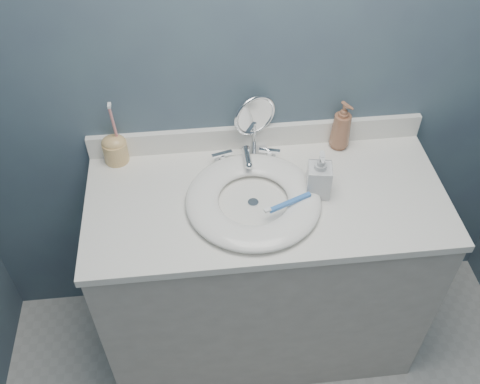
{
  "coord_description": "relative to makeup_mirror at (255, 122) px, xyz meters",
  "views": [
    {
      "loc": [
        -0.23,
        -0.26,
        2.18
      ],
      "look_at": [
        -0.09,
        0.94,
        0.94
      ],
      "focal_mm": 40.0,
      "sensor_mm": 36.0,
      "label": 1
    }
  ],
  "objects": [
    {
      "name": "faucet",
      "position": [
        -0.04,
        -0.07,
        -0.1
      ],
      "size": [
        0.25,
        0.13,
        0.07
      ],
      "color": "silver",
      "rests_on": "countertop"
    },
    {
      "name": "basin",
      "position": [
        -0.04,
        -0.27,
        -0.11
      ],
      "size": [
        0.45,
        0.45,
        0.04
      ],
      "primitive_type": null,
      "color": "white",
      "rests_on": "countertop"
    },
    {
      "name": "toothbrush_lying",
      "position": [
        0.07,
        -0.32,
        -0.09
      ],
      "size": [
        0.17,
        0.08,
        0.02
      ],
      "rotation": [
        0.0,
        0.0,
        0.4
      ],
      "color": "#3873C7",
      "rests_on": "basin"
    },
    {
      "name": "drain",
      "position": [
        -0.04,
        -0.27,
        -0.13
      ],
      "size": [
        0.04,
        0.04,
        0.01
      ],
      "primitive_type": "cylinder",
      "color": "silver",
      "rests_on": "countertop"
    },
    {
      "name": "backsplash",
      "position": [
        0.01,
        0.02,
        -0.09
      ],
      "size": [
        1.22,
        0.02,
        0.09
      ],
      "primitive_type": "cube",
      "color": "white",
      "rests_on": "countertop"
    },
    {
      "name": "toothbrush_holder",
      "position": [
        -0.5,
        -0.0,
        -0.07
      ],
      "size": [
        0.09,
        0.09,
        0.25
      ],
      "rotation": [
        0.0,
        0.0,
        -0.23
      ],
      "color": "tan",
      "rests_on": "countertop"
    },
    {
      "name": "countertop",
      "position": [
        0.01,
        -0.24,
        -0.15
      ],
      "size": [
        1.22,
        0.57,
        0.03
      ],
      "primitive_type": "cube",
      "color": "white",
      "rests_on": "vanity_cabinet"
    },
    {
      "name": "soap_bottle_clear",
      "position": [
        0.18,
        -0.24,
        -0.04
      ],
      "size": [
        0.09,
        0.09,
        0.17
      ],
      "primitive_type": "imported",
      "rotation": [
        0.0,
        0.0,
        -0.17
      ],
      "color": "silver",
      "rests_on": "countertop"
    },
    {
      "name": "soap_bottle_amber",
      "position": [
        0.31,
        -0.01,
        -0.03
      ],
      "size": [
        0.1,
        0.1,
        0.19
      ],
      "primitive_type": "imported",
      "rotation": [
        0.0,
        0.0,
        0.52
      ],
      "color": "#8F5B40",
      "rests_on": "countertop"
    },
    {
      "name": "back_wall",
      "position": [
        0.01,
        0.03,
        0.19
      ],
      "size": [
        2.2,
        0.02,
        2.4
      ],
      "primitive_type": "cube",
      "color": "#414F61",
      "rests_on": "ground"
    },
    {
      "name": "makeup_mirror",
      "position": [
        0.0,
        0.0,
        0.0
      ],
      "size": [
        0.15,
        0.09,
        0.24
      ],
      "rotation": [
        0.0,
        0.0,
        0.38
      ],
      "color": "silver",
      "rests_on": "countertop"
    },
    {
      "name": "vanity_cabinet",
      "position": [
        0.01,
        -0.24,
        -0.59
      ],
      "size": [
        1.2,
        0.55,
        0.85
      ],
      "primitive_type": "cube",
      "color": "#BCB5AC",
      "rests_on": "ground"
    }
  ]
}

